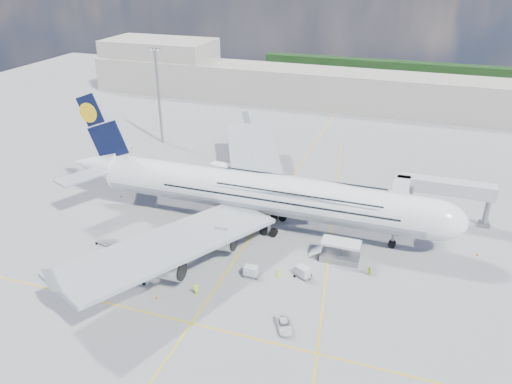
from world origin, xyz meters
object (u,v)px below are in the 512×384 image
(catering_truck_inner, at_px, (224,173))
(crew_wing, at_px, (157,273))
(cone_tail, at_px, (121,196))
(crew_tug, at_px, (196,290))
(crew_nose, at_px, (393,230))
(dolly_row_a, at_px, (115,243))
(dolly_nose_far, at_px, (303,272))
(dolly_nose_near, at_px, (251,271))
(crew_van, at_px, (279,273))
(cone_wing_left_outer, at_px, (238,163))
(light_mast, at_px, (159,95))
(dolly_row_b, at_px, (149,254))
(cone_wing_right_outer, at_px, (157,297))
(cone_wing_right_inner, at_px, (209,232))
(service_van, at_px, (284,325))
(crew_loader, at_px, (369,271))
(catering_truck_outer, at_px, (252,160))
(cone_nose, at_px, (477,254))
(airliner, at_px, (260,193))
(dolly_row_c, at_px, (165,262))
(cone_wing_left_inner, at_px, (282,181))
(jet_bridge, at_px, (427,191))
(baggage_tug, at_px, (140,279))
(dolly_back, at_px, (104,242))

(catering_truck_inner, bearing_deg, crew_wing, -72.86)
(cone_tail, bearing_deg, crew_tug, -40.76)
(crew_nose, bearing_deg, dolly_row_a, -174.59)
(dolly_nose_far, distance_m, dolly_nose_near, 8.41)
(crew_tug, bearing_deg, dolly_row_a, 156.49)
(crew_van, distance_m, cone_wing_left_outer, 48.54)
(catering_truck_inner, height_order, cone_tail, catering_truck_inner)
(light_mast, bearing_deg, dolly_row_b, -63.51)
(cone_wing_right_outer, bearing_deg, cone_wing_right_inner, 91.12)
(dolly_nose_far, distance_m, cone_wing_left_outer, 49.26)
(service_van, xyz_separation_m, cone_wing_right_outer, (-20.21, 0.12, -0.36))
(crew_loader, height_order, cone_wing_left_outer, crew_loader)
(catering_truck_inner, distance_m, catering_truck_outer, 9.78)
(crew_nose, bearing_deg, cone_nose, -28.36)
(airliner, bearing_deg, crew_tug, -95.48)
(dolly_row_a, relative_size, dolly_row_c, 1.00)
(airliner, relative_size, cone_wing_left_inner, 149.38)
(catering_truck_outer, distance_m, crew_loader, 49.01)
(dolly_row_c, xyz_separation_m, dolly_nose_near, (14.86, 1.36, 0.63))
(crew_van, bearing_deg, light_mast, 26.71)
(cone_wing_left_inner, bearing_deg, dolly_row_c, -103.89)
(catering_truck_outer, relative_size, cone_wing_right_inner, 12.81)
(crew_nose, relative_size, crew_tug, 0.85)
(crew_nose, height_order, cone_wing_right_outer, crew_nose)
(cone_wing_right_inner, bearing_deg, cone_nose, 9.88)
(cone_wing_left_outer, bearing_deg, crew_van, -61.38)
(dolly_row_c, relative_size, crew_loader, 2.11)
(dolly_row_c, bearing_deg, cone_nose, 42.44)
(dolly_row_c, distance_m, crew_loader, 33.89)
(light_mast, relative_size, cone_wing_left_inner, 48.13)
(cone_wing_right_outer, bearing_deg, dolly_nose_near, 41.17)
(jet_bridge, distance_m, catering_truck_inner, 44.88)
(dolly_row_c, height_order, baggage_tug, baggage_tug)
(light_mast, distance_m, crew_nose, 72.45)
(catering_truck_inner, xyz_separation_m, crew_nose, (39.03, -12.35, -1.01))
(crew_nose, xyz_separation_m, cone_wing_left_inner, (-25.93, 15.57, -0.58))
(service_van, bearing_deg, dolly_row_c, 131.29)
(light_mast, distance_m, dolly_back, 54.75)
(dolly_nose_far, bearing_deg, jet_bridge, 83.51)
(catering_truck_inner, bearing_deg, crew_tug, -62.59)
(baggage_tug, height_order, crew_tug, crew_tug)
(catering_truck_outer, height_order, cone_wing_right_outer, catering_truck_outer)
(light_mast, xyz_separation_m, crew_van, (48.52, -50.28, -12.46))
(dolly_row_b, distance_m, crew_nose, 44.45)
(baggage_tug, bearing_deg, dolly_nose_far, 10.17)
(dolly_row_b, height_order, service_van, dolly_row_b)
(dolly_nose_far, distance_m, crew_nose, 22.47)
(cone_wing_right_inner, bearing_deg, crew_loader, -7.52)
(baggage_tug, relative_size, catering_truck_outer, 0.36)
(dolly_row_b, height_order, cone_nose, dolly_row_b)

